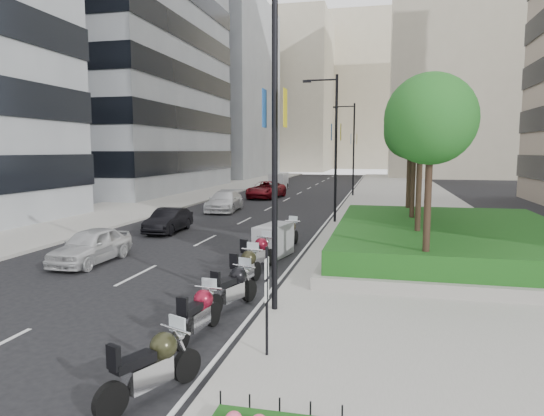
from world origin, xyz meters
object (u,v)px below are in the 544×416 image
(car_b, at_px, (168,220))
(delivery_van, at_px, (278,182))
(lamp_post_2, at_px, (352,145))
(motorcycle_5, at_px, (274,241))
(motorcycle_4, at_px, (257,253))
(car_d, at_px, (266,190))
(lamp_post_1, at_px, (333,141))
(motorcycle_2, at_px, (233,287))
(motorcycle_1, at_px, (199,313))
(lamp_post_0, at_px, (269,129))
(parking_sign, at_px, (267,295))
(car_c, at_px, (225,201))
(motorcycle_3, at_px, (245,268))
(motorcycle_6, at_px, (289,234))
(car_a, at_px, (91,246))
(motorcycle_0, at_px, (153,365))

(car_b, xyz_separation_m, delivery_van, (-0.40, 30.64, 0.21))
(lamp_post_2, relative_size, motorcycle_5, 3.68)
(motorcycle_4, xyz_separation_m, car_d, (-6.26, 27.24, 0.15))
(lamp_post_1, relative_size, motorcycle_2, 4.00)
(car_b, bearing_deg, lamp_post_1, 29.58)
(motorcycle_1, distance_m, motorcycle_2, 2.21)
(lamp_post_2, distance_m, car_d, 9.42)
(motorcycle_4, bearing_deg, car_d, 34.43)
(motorcycle_4, bearing_deg, lamp_post_0, -140.08)
(parking_sign, relative_size, motorcycle_4, 1.10)
(car_c, bearing_deg, parking_sign, -74.17)
(motorcycle_3, distance_m, motorcycle_6, 6.89)
(motorcycle_1, distance_m, motorcycle_6, 11.35)
(motorcycle_3, bearing_deg, car_d, 22.35)
(car_a, bearing_deg, motorcycle_6, 35.96)
(car_a, relative_size, delivery_van, 0.91)
(parking_sign, xyz_separation_m, motorcycle_1, (-1.92, 0.98, -0.86))
(lamp_post_2, distance_m, parking_sign, 38.18)
(motorcycle_1, height_order, car_d, car_d)
(parking_sign, bearing_deg, motorcycle_4, 106.10)
(delivery_van, bearing_deg, motorcycle_5, -80.93)
(motorcycle_1, relative_size, car_d, 0.39)
(motorcycle_0, distance_m, car_c, 27.51)
(lamp_post_2, height_order, car_b, lamp_post_2)
(motorcycle_4, relative_size, car_a, 0.55)
(parking_sign, bearing_deg, motorcycle_3, 110.54)
(motorcycle_4, height_order, motorcycle_5, motorcycle_5)
(lamp_post_0, height_order, motorcycle_4, lamp_post_0)
(motorcycle_0, height_order, motorcycle_6, motorcycle_6)
(motorcycle_0, distance_m, delivery_van, 48.12)
(motorcycle_4, relative_size, car_d, 0.40)
(motorcycle_5, xyz_separation_m, car_c, (-7.01, 14.50, 0.05))
(motorcycle_3, relative_size, car_a, 0.57)
(motorcycle_5, distance_m, car_c, 16.11)
(parking_sign, xyz_separation_m, motorcycle_3, (-2.04, 5.45, -0.83))
(motorcycle_5, xyz_separation_m, car_b, (-7.05, 4.86, -0.04))
(motorcycle_4, xyz_separation_m, delivery_van, (-7.33, 37.77, 0.23))
(motorcycle_2, xyz_separation_m, car_a, (-7.27, 4.15, 0.08))
(lamp_post_0, distance_m, car_d, 33.19)
(motorcycle_3, relative_size, car_c, 0.45)
(parking_sign, xyz_separation_m, motorcycle_5, (-2.11, 9.99, -0.76))
(motorcycle_5, xyz_separation_m, motorcycle_6, (0.19, 2.34, -0.07))
(car_b, bearing_deg, car_a, -90.50)
(car_b, xyz_separation_m, car_c, (0.04, 9.64, 0.09))
(lamp_post_0, distance_m, lamp_post_1, 17.00)
(lamp_post_1, xyz_separation_m, motorcycle_4, (-1.57, -12.27, -4.43))
(car_a, distance_m, car_d, 27.64)
(parking_sign, distance_m, delivery_van, 46.49)
(motorcycle_4, bearing_deg, motorcycle_2, -152.49)
(motorcycle_1, relative_size, delivery_van, 0.49)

